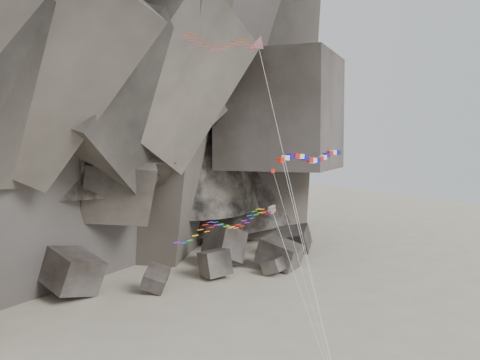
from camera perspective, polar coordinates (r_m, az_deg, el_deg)
headland at (r=110.76m, az=-23.24°, el=14.44°), size 110.00×70.00×84.00m
boulder_field at (r=78.23m, az=-17.69°, el=-11.00°), size 84.79×17.15×9.20m
delta_kite at (r=46.47m, az=-2.13°, el=14.38°), size 8.50×11.29×31.23m
banner_kite at (r=51.18m, az=7.68°, el=2.34°), size 10.32×10.24×20.69m
parafoil_kite at (r=45.69m, az=-1.78°, el=-4.76°), size 11.92×10.25×15.82m
pennant_kite at (r=51.09m, az=4.79°, el=-3.45°), size 3.96×12.80×18.86m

